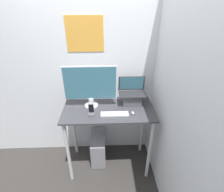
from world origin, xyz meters
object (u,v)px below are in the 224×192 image
(laptop, at_px, (132,97))
(keyboard, at_px, (115,114))
(cell_phone, at_px, (91,112))
(mouse, at_px, (133,113))
(computer_tower, at_px, (98,148))
(monitor, at_px, (90,86))

(laptop, bearing_deg, keyboard, -134.21)
(laptop, xyz_separation_m, cell_phone, (-0.51, -0.23, -0.07))
(laptop, xyz_separation_m, mouse, (-0.02, -0.24, -0.09))
(mouse, bearing_deg, computer_tower, 153.56)
(laptop, distance_m, keyboard, 0.35)
(monitor, bearing_deg, cell_phone, -86.54)
(monitor, distance_m, computer_tower, 1.04)
(computer_tower, bearing_deg, keyboard, -44.91)
(laptop, distance_m, cell_phone, 0.56)
(keyboard, distance_m, mouse, 0.22)
(cell_phone, distance_m, computer_tower, 0.83)
(keyboard, distance_m, cell_phone, 0.28)
(monitor, xyz_separation_m, mouse, (0.50, -0.20, -0.26))
(cell_phone, height_order, computer_tower, cell_phone)
(monitor, height_order, mouse, monitor)
(laptop, xyz_separation_m, monitor, (-0.52, -0.04, 0.17))
(monitor, relative_size, mouse, 10.73)
(mouse, bearing_deg, monitor, 158.48)
(monitor, bearing_deg, laptop, 4.12)
(laptop, xyz_separation_m, computer_tower, (-0.46, -0.01, -0.86))
(keyboard, height_order, mouse, mouse)
(laptop, distance_m, mouse, 0.25)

